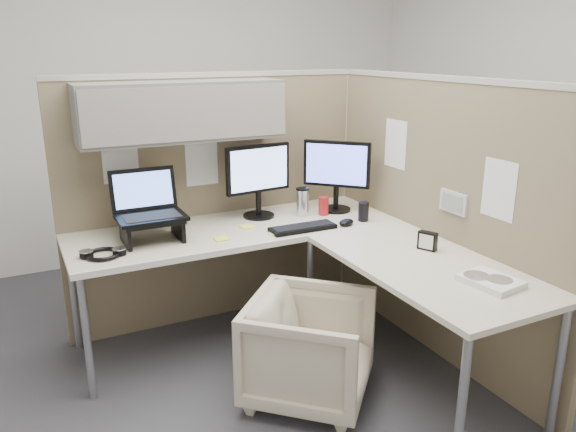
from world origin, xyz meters
name	(u,v)px	position (x,y,z in m)	size (l,w,h in m)	color
ground	(292,372)	(0.00, 0.00, 0.00)	(4.50, 4.50, 0.00)	#353439
partition_back	(201,161)	(-0.22, 0.83, 1.10)	(2.00, 0.36, 1.63)	#857457
partition_right	(434,218)	(0.90, -0.07, 0.82)	(0.07, 2.03, 1.63)	#857457
desk	(302,249)	(0.12, 0.13, 0.69)	(2.00, 1.98, 0.73)	beige
office_chair	(310,344)	(-0.02, -0.24, 0.31)	(0.60, 0.56, 0.62)	beige
monitor_left	(258,175)	(0.10, 0.67, 1.00)	(0.44, 0.20, 0.47)	black
monitor_right	(337,170)	(0.62, 0.58, 1.00)	(0.34, 0.34, 0.47)	black
laptop_station	(150,214)	(-0.62, 0.54, 0.88)	(0.37, 0.32, 0.39)	black
keyboard	(303,228)	(0.23, 0.31, 0.74)	(0.40, 0.13, 0.02)	black
mouse	(346,222)	(0.51, 0.27, 0.75)	(0.11, 0.07, 0.04)	black
travel_mug	(303,202)	(0.37, 0.58, 0.82)	(0.09, 0.09, 0.18)	silver
soda_can_green	(363,212)	(0.65, 0.30, 0.79)	(0.07, 0.07, 0.12)	black
soda_can_silver	(324,206)	(0.50, 0.53, 0.79)	(0.07, 0.07, 0.12)	#B21E1E
sticky_note_b	(277,233)	(0.06, 0.31, 0.73)	(0.08, 0.08, 0.01)	#FEFD43
sticky_note_d	(247,227)	(-0.05, 0.50, 0.73)	(0.08, 0.08, 0.01)	#FEFD43
sticky_note_a	(221,239)	(-0.27, 0.36, 0.73)	(0.08, 0.08, 0.01)	#FEFD43
headphones	(103,254)	(-0.91, 0.38, 0.74)	(0.23, 0.22, 0.03)	black
paper_stack	(491,281)	(0.63, -0.78, 0.75)	(0.23, 0.28, 0.03)	white
desk_clock	(427,241)	(0.67, -0.29, 0.78)	(0.08, 0.11, 0.10)	black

